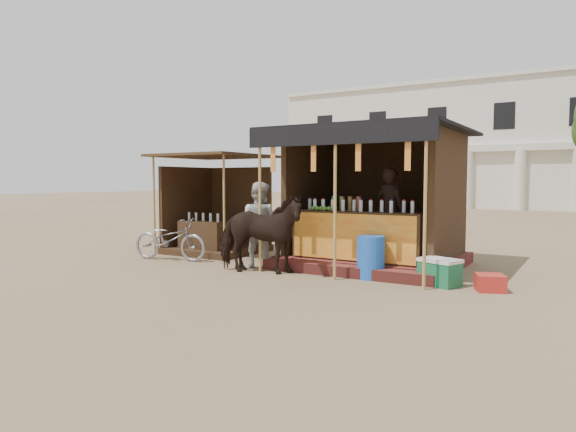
{
  "coord_description": "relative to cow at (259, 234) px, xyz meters",
  "views": [
    {
      "loc": [
        4.97,
        -6.6,
        1.77
      ],
      "look_at": [
        0.0,
        1.6,
        1.1
      ],
      "focal_mm": 32.0,
      "sensor_mm": 36.0,
      "label": 1
    }
  ],
  "objects": [
    {
      "name": "bystander",
      "position": [
        -0.44,
        0.62,
        0.11
      ],
      "size": [
        0.89,
        0.72,
        1.73
      ],
      "primitive_type": "imported",
      "rotation": [
        0.0,
        0.0,
        3.22
      ],
      "color": "#B9B9B2",
      "rests_on": "ground"
    },
    {
      "name": "red_crate",
      "position": [
        4.04,
        0.62,
        -0.62
      ],
      "size": [
        0.55,
        0.55,
        0.27
      ],
      "primitive_type": "cube",
      "rotation": [
        0.0,
        0.0,
        0.39
      ],
      "color": "#AD251C",
      "rests_on": "ground"
    },
    {
      "name": "secondary_stall",
      "position": [
        -2.67,
        1.86,
        0.1
      ],
      "size": [
        2.4,
        2.4,
        2.38
      ],
      "color": "#3D2916",
      "rests_on": "ground"
    },
    {
      "name": "motorbike",
      "position": [
        -2.61,
        0.31,
        -0.29
      ],
      "size": [
        1.87,
        0.95,
        0.94
      ],
      "primitive_type": "imported",
      "rotation": [
        0.0,
        0.0,
        1.76
      ],
      "color": "gray",
      "rests_on": "ground"
    },
    {
      "name": "ground",
      "position": [
        0.5,
        -1.38,
        -0.75
      ],
      "size": [
        120.0,
        120.0,
        0.0
      ],
      "primitive_type": "plane",
      "color": "#846B4C",
      "rests_on": "ground"
    },
    {
      "name": "cooler",
      "position": [
        3.23,
        0.63,
        -0.52
      ],
      "size": [
        0.75,
        0.64,
        0.46
      ],
      "color": "#17673D",
      "rests_on": "ground"
    },
    {
      "name": "background_building",
      "position": [
        -1.5,
        28.56,
        3.23
      ],
      "size": [
        26.0,
        7.45,
        8.18
      ],
      "color": "silver",
      "rests_on": "ground"
    },
    {
      "name": "blue_barrel",
      "position": [
        2.0,
        0.62,
        -0.37
      ],
      "size": [
        0.62,
        0.62,
        0.77
      ],
      "primitive_type": "cylinder",
      "rotation": [
        0.0,
        0.0,
        -0.3
      ],
      "color": "blue",
      "rests_on": "ground"
    },
    {
      "name": "cow",
      "position": [
        0.0,
        0.0,
        0.0
      ],
      "size": [
        1.93,
        1.24,
        1.51
      ],
      "primitive_type": "imported",
      "rotation": [
        0.0,
        0.0,
        1.83
      ],
      "color": "black",
      "rests_on": "ground"
    },
    {
      "name": "main_stall",
      "position": [
        1.52,
        1.98,
        0.28
      ],
      "size": [
        3.6,
        3.61,
        2.78
      ],
      "color": "maroon",
      "rests_on": "ground"
    }
  ]
}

